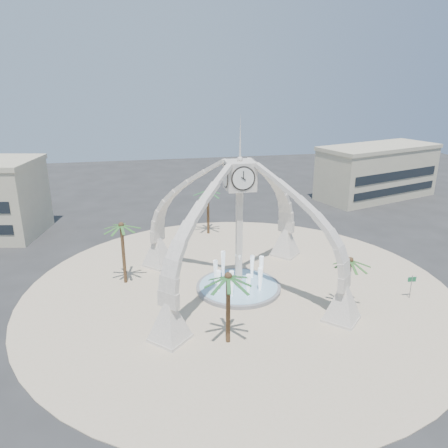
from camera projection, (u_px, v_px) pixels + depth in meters
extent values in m
plane|color=#282828|center=(238.00, 289.00, 41.45)|extent=(140.00, 140.00, 0.00)
cylinder|color=#C5AF92|center=(238.00, 289.00, 41.44)|extent=(40.00, 40.00, 0.06)
cube|color=silver|center=(239.00, 241.00, 39.87)|extent=(0.55, 0.55, 9.80)
cube|color=silver|center=(240.00, 175.00, 37.88)|extent=(2.50, 2.50, 2.50)
cone|color=silver|center=(240.00, 138.00, 36.83)|extent=(0.20, 0.20, 4.00)
cylinder|color=white|center=(243.00, 179.00, 36.68)|extent=(1.84, 0.04, 1.84)
pyramid|color=silver|center=(285.00, 242.00, 48.82)|extent=(3.80, 3.80, 3.20)
pyramid|color=silver|center=(158.00, 252.00, 46.15)|extent=(3.80, 3.80, 3.20)
pyramid|color=silver|center=(169.00, 322.00, 33.04)|extent=(3.80, 3.80, 3.20)
pyramid|color=silver|center=(342.00, 303.00, 35.71)|extent=(3.80, 3.80, 3.20)
cylinder|color=gray|center=(238.00, 288.00, 41.38)|extent=(8.00, 8.00, 0.40)
cylinder|color=#95C4DE|center=(238.00, 285.00, 41.31)|extent=(7.40, 7.40, 0.04)
cone|color=white|center=(239.00, 270.00, 40.79)|extent=(0.60, 0.60, 3.20)
cube|color=#B9B091|center=(377.00, 173.00, 71.79)|extent=(21.49, 13.79, 8.00)
cube|color=#B9B091|center=(380.00, 147.00, 70.40)|extent=(21.87, 14.17, 0.60)
cylinder|color=brown|center=(348.00, 285.00, 37.10)|extent=(0.31, 0.31, 4.79)
cylinder|color=brown|center=(124.00, 254.00, 41.80)|extent=(0.32, 0.32, 6.10)
cylinder|color=brown|center=(208.00, 212.00, 55.16)|extent=(0.34, 0.34, 5.84)
cylinder|color=brown|center=(228.00, 309.00, 32.35)|extent=(0.35, 0.35, 5.65)
cylinder|color=slate|center=(411.00, 287.00, 39.40)|extent=(0.07, 0.07, 2.30)
cube|color=#186139|center=(412.00, 279.00, 39.15)|extent=(0.78, 0.09, 0.46)
cube|color=white|center=(412.00, 279.00, 39.15)|extent=(0.85, 0.08, 0.52)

